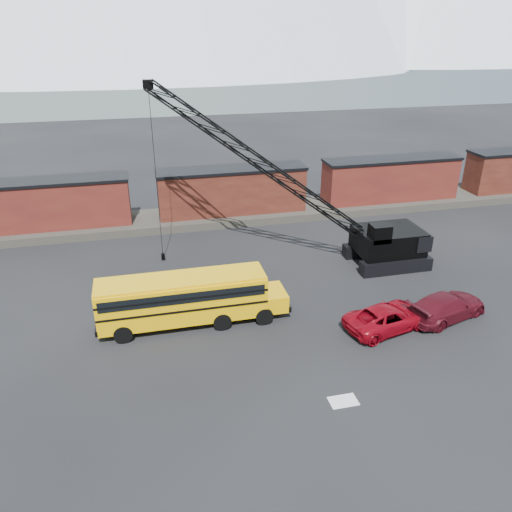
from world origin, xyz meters
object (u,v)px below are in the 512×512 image
at_px(red_pickup, 387,317).
at_px(maroon_suv, 446,306).
at_px(crawler_crane, 267,167).
at_px(school_bus, 188,298).

bearing_deg(red_pickup, maroon_suv, -100.00).
bearing_deg(crawler_crane, maroon_suv, -49.12).
bearing_deg(red_pickup, school_bus, 60.38).
relative_size(maroon_suv, crawler_crane, 0.28).
bearing_deg(school_bus, maroon_suv, -11.06).
bearing_deg(maroon_suv, red_pickup, 76.65).
bearing_deg(crawler_crane, red_pickup, -65.58).
distance_m(maroon_suv, crawler_crane, 15.23).
relative_size(red_pickup, crawler_crane, 0.27).
xyz_separation_m(red_pickup, crawler_crane, (-4.81, 10.60, 6.77)).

